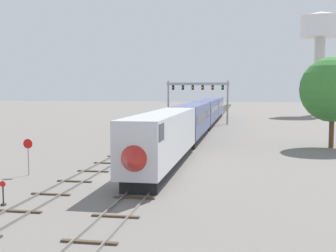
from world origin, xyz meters
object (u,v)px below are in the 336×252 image
(signal_gantry, at_px, (198,92))
(switch_stand, at_px, (3,197))
(trackside_tree_left, at_px, (333,90))
(passenger_train, at_px, (201,116))
(water_tower, at_px, (320,33))
(stop_sign, at_px, (28,152))

(signal_gantry, xyz_separation_m, switch_stand, (-4.85, -61.41, -5.63))
(signal_gantry, height_order, switch_stand, signal_gantry)
(signal_gantry, distance_m, switch_stand, 61.86)
(switch_stand, xyz_separation_m, trackside_tree_left, (23.69, 29.78, 6.18))
(trackside_tree_left, bearing_deg, switch_stand, -128.51)
(passenger_train, relative_size, signal_gantry, 7.11)
(water_tower, xyz_separation_m, switch_stand, (-32.92, -97.39, -20.67))
(stop_sign, bearing_deg, trackside_tree_left, 38.48)
(water_tower, bearing_deg, switch_stand, -108.68)
(trackside_tree_left, bearing_deg, water_tower, 82.23)
(passenger_train, relative_size, switch_stand, 58.93)
(passenger_train, xyz_separation_m, water_tower, (25.82, 51.86, 18.59))
(passenger_train, distance_m, signal_gantry, 16.43)
(signal_gantry, distance_m, stop_sign, 53.52)
(stop_sign, bearing_deg, signal_gantry, 81.65)
(passenger_train, bearing_deg, trackside_tree_left, -43.51)
(stop_sign, xyz_separation_m, trackside_tree_left, (26.59, 21.14, 4.83))
(signal_gantry, bearing_deg, passenger_train, -81.94)
(stop_sign, height_order, trackside_tree_left, trackside_tree_left)
(switch_stand, bearing_deg, water_tower, 71.32)
(switch_stand, distance_m, stop_sign, 9.21)
(signal_gantry, height_order, stop_sign, signal_gantry)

